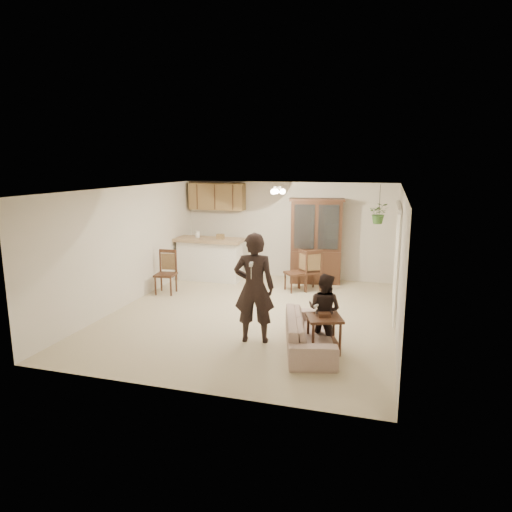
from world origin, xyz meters
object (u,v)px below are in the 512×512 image
(chair_hutch_left, at_px, (295,280))
(chair_hutch_right, at_px, (310,278))
(side_table, at_px, (324,333))
(child, at_px, (324,306))
(sofa, at_px, (309,327))
(china_hutch, at_px, (316,242))
(adult, at_px, (254,290))
(chair_bar, at_px, (166,281))

(chair_hutch_left, distance_m, chair_hutch_right, 0.37)
(chair_hutch_right, bearing_deg, side_table, 67.20)
(child, bearing_deg, chair_hutch_left, -50.41)
(chair_hutch_left, bearing_deg, child, -17.19)
(chair_hutch_left, height_order, chair_hutch_right, chair_hutch_right)
(sofa, distance_m, side_table, 0.26)
(china_hutch, xyz_separation_m, side_table, (0.82, -4.28, -0.74))
(china_hutch, height_order, chair_hutch_left, china_hutch)
(side_table, height_order, chair_hutch_right, chair_hutch_right)
(chair_hutch_right, bearing_deg, sofa, 63.57)
(chair_hutch_right, bearing_deg, adult, 47.90)
(child, xyz_separation_m, side_table, (0.04, -0.28, -0.37))
(adult, height_order, chair_hutch_left, adult)
(sofa, height_order, chair_hutch_right, chair_hutch_right)
(child, relative_size, side_table, 1.97)
(adult, bearing_deg, side_table, 164.39)
(sofa, xyz_separation_m, chair_bar, (-3.74, 2.24, -0.08))
(child, xyz_separation_m, chair_hutch_right, (-0.79, 3.25, -0.39))
(china_hutch, bearing_deg, chair_hutch_left, -118.63)
(adult, xyz_separation_m, chair_hutch_right, (0.37, 3.42, -0.62))
(sofa, relative_size, chair_hutch_left, 1.93)
(china_hutch, xyz_separation_m, chair_hutch_left, (-0.33, -0.93, -0.77))
(child, bearing_deg, china_hutch, -59.19)
(chair_hutch_left, bearing_deg, sofa, -21.63)
(china_hutch, bearing_deg, child, -88.14)
(adult, relative_size, chair_bar, 1.79)
(child, height_order, chair_hutch_left, child)
(china_hutch, relative_size, chair_hutch_left, 2.19)
(chair_bar, bearing_deg, chair_hutch_left, 13.57)
(chair_hutch_left, bearing_deg, chair_hutch_right, 81.70)
(sofa, height_order, side_table, sofa)
(adult, distance_m, china_hutch, 4.19)
(chair_hutch_left, xyz_separation_m, chair_hutch_right, (0.32, 0.18, 0.01))
(sofa, distance_m, adult, 1.09)
(sofa, height_order, child, child)
(child, height_order, chair_hutch_right, child)
(china_hutch, bearing_deg, side_table, -88.32)
(china_hutch, height_order, side_table, china_hutch)
(chair_bar, xyz_separation_m, chair_hutch_left, (2.83, 1.05, -0.01))
(sofa, height_order, chair_hutch_left, chair_hutch_left)
(side_table, bearing_deg, chair_hutch_left, 108.93)
(side_table, distance_m, chair_bar, 4.60)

